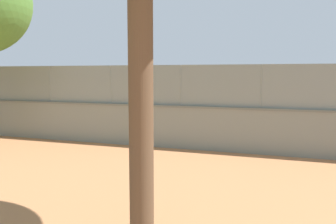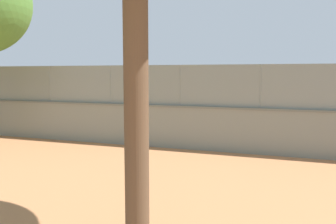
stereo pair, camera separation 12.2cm
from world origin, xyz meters
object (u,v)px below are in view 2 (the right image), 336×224
Objects in this scene: player_foreground_swinging at (57,110)px; player_at_service_line at (175,107)px; sports_ball at (58,128)px; spare_ball_by_wall at (26,130)px; player_crossing_court at (269,107)px.

player_foreground_swinging is 0.98× the size of player_at_service_line.
player_foreground_swinging is 7.11m from player_at_service_line.
spare_ball_by_wall is (1.54, 0.73, -0.06)m from sports_ball.
spare_ball_by_wall is at bearing 42.28° from player_at_service_line.
player_foreground_swinging is 2.06m from spare_ball_by_wall.
player_foreground_swinging is 1.46m from sports_ball.
player_foreground_swinging is 15.76× the size of spare_ball_by_wall.
sports_ball is 2.21× the size of spare_ball_by_wall.
player_foreground_swinging is 12.94m from player_crossing_court.
player_crossing_court is 12.84m from sports_ball.
player_at_service_line reaches higher than spare_ball_by_wall.
player_crossing_court is at bearing -160.07° from player_at_service_line.
player_crossing_court is at bearing -146.73° from spare_ball_by_wall.
sports_ball is at bearing 34.33° from player_crossing_court.
sports_ball is 1.70m from spare_ball_by_wall.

